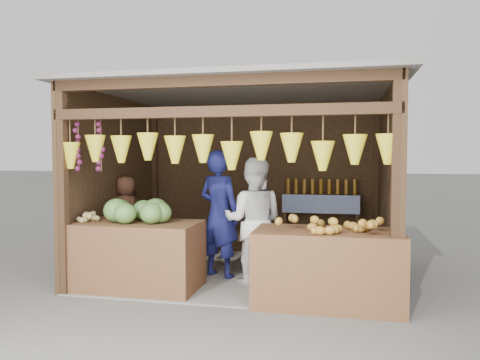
# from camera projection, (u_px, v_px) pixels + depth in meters

# --- Properties ---
(ground) EXTENTS (80.00, 80.00, 0.00)m
(ground) POSITION_uv_depth(u_px,v_px,m) (243.00, 274.00, 6.74)
(ground) COLOR #514F49
(ground) RESTS_ON ground
(stall_structure) EXTENTS (4.30, 3.30, 2.66)m
(stall_structure) POSITION_uv_depth(u_px,v_px,m) (240.00, 159.00, 6.62)
(stall_structure) COLOR slate
(stall_structure) RESTS_ON ground
(back_shelf) EXTENTS (1.25, 0.32, 1.32)m
(back_shelf) POSITION_uv_depth(u_px,v_px,m) (321.00, 206.00, 7.73)
(back_shelf) COLOR #382314
(back_shelf) RESTS_ON ground
(counter_left) EXTENTS (1.57, 0.85, 0.86)m
(counter_left) POSITION_uv_depth(u_px,v_px,m) (138.00, 256.00, 5.96)
(counter_left) COLOR #52301B
(counter_left) RESTS_ON ground
(counter_right) EXTENTS (1.67, 0.85, 0.86)m
(counter_right) POSITION_uv_depth(u_px,v_px,m) (328.00, 268.00, 5.34)
(counter_right) COLOR #532E1B
(counter_right) RESTS_ON ground
(stool) EXTENTS (0.29, 0.29, 0.27)m
(stool) POSITION_uv_depth(u_px,v_px,m) (126.00, 258.00, 7.20)
(stool) COLOR black
(stool) RESTS_ON ground
(man_standing) EXTENTS (0.77, 0.65, 1.79)m
(man_standing) POSITION_uv_depth(u_px,v_px,m) (219.00, 214.00, 6.52)
(man_standing) COLOR #15174E
(man_standing) RESTS_ON ground
(woman_standing) EXTENTS (0.83, 0.66, 1.68)m
(woman_standing) POSITION_uv_depth(u_px,v_px,m) (254.00, 221.00, 6.22)
(woman_standing) COLOR silver
(woman_standing) RESTS_ON ground
(vendor_seated) EXTENTS (0.65, 0.58, 1.12)m
(vendor_seated) POSITION_uv_depth(u_px,v_px,m) (126.00, 212.00, 7.17)
(vendor_seated) COLOR #543121
(vendor_seated) RESTS_ON stool
(melon_pile) EXTENTS (1.00, 0.50, 0.32)m
(melon_pile) POSITION_uv_depth(u_px,v_px,m) (138.00, 210.00, 5.93)
(melon_pile) COLOR #1B4A13
(melon_pile) RESTS_ON counter_left
(tanfruit_pile) EXTENTS (0.34, 0.40, 0.13)m
(tanfruit_pile) POSITION_uv_depth(u_px,v_px,m) (91.00, 216.00, 6.00)
(tanfruit_pile) COLOR olive
(tanfruit_pile) RESTS_ON counter_left
(mango_pile) EXTENTS (1.40, 0.64, 0.22)m
(mango_pile) POSITION_uv_depth(u_px,v_px,m) (330.00, 222.00, 5.25)
(mango_pile) COLOR #CB551B
(mango_pile) RESTS_ON counter_right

